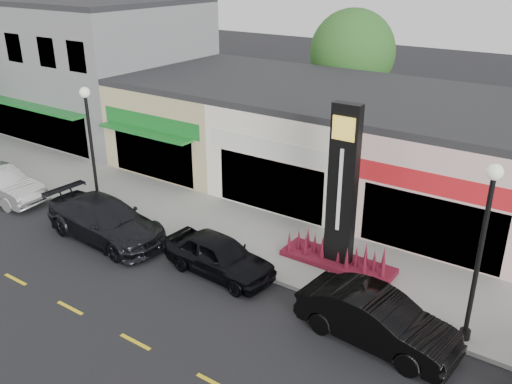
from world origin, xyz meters
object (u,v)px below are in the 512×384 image
at_px(pylon_sign, 341,212).
at_px(car_white_van, 0,185).
at_px(lamp_east_near, 483,238).
at_px(car_dark_sedan, 106,220).
at_px(car_black_sedan, 219,255).
at_px(car_black_conv, 377,319).
at_px(lamp_west_near, 90,137).

distance_m(pylon_sign, car_white_van, 16.18).
bearing_deg(lamp_east_near, car_white_van, -175.17).
relative_size(car_white_van, car_dark_sedan, 0.84).
distance_m(car_black_sedan, car_black_conv, 6.14).
bearing_deg(pylon_sign, car_black_sedan, -140.29).
bearing_deg(lamp_west_near, car_black_sedan, -7.85).
xyz_separation_m(lamp_west_near, car_black_sedan, (7.68, -1.06, -2.74)).
bearing_deg(car_white_van, lamp_west_near, -74.56).
distance_m(pylon_sign, car_black_sedan, 4.58).
relative_size(lamp_west_near, car_black_sedan, 1.27).
relative_size(lamp_west_near, lamp_east_near, 1.00).
bearing_deg(car_dark_sedan, lamp_west_near, 59.12).
relative_size(pylon_sign, car_black_sedan, 1.39).
xyz_separation_m(lamp_west_near, lamp_east_near, (16.00, 0.00, 0.00)).
height_order(lamp_east_near, pylon_sign, pylon_sign).
bearing_deg(pylon_sign, lamp_west_near, -171.23).
bearing_deg(lamp_west_near, lamp_east_near, 0.00).
height_order(car_dark_sedan, car_black_sedan, car_dark_sedan).
bearing_deg(car_dark_sedan, car_black_sedan, -81.63).
distance_m(lamp_east_near, pylon_sign, 5.42).
bearing_deg(car_white_van, lamp_east_near, -90.02).
xyz_separation_m(lamp_west_near, car_black_conv, (13.81, -1.44, -2.69)).
relative_size(lamp_east_near, car_black_conv, 1.14).
relative_size(lamp_west_near, pylon_sign, 0.91).
height_order(lamp_east_near, car_black_sedan, lamp_east_near).
height_order(lamp_east_near, car_dark_sedan, lamp_east_near).
bearing_deg(lamp_east_near, pylon_sign, 161.25).
bearing_deg(lamp_west_near, car_white_van, -159.70).
bearing_deg(car_dark_sedan, car_black_conv, -86.33).
bearing_deg(pylon_sign, lamp_east_near, -18.75).
bearing_deg(car_white_van, car_dark_sedan, -93.21).
bearing_deg(car_black_conv, lamp_east_near, -51.47).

